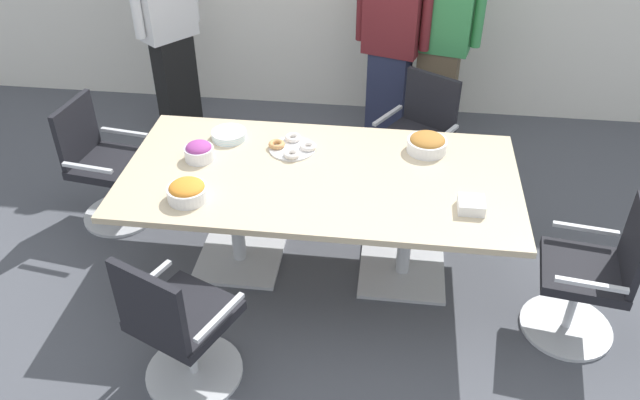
% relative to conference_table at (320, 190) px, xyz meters
% --- Properties ---
extents(ground_plane, '(10.00, 10.00, 0.01)m').
position_rel_conference_table_xyz_m(ground_plane, '(0.00, 0.00, -0.63)').
color(ground_plane, '#4C4F56').
extents(conference_table, '(2.40, 1.20, 0.75)m').
position_rel_conference_table_xyz_m(conference_table, '(0.00, 0.00, 0.00)').
color(conference_table, '#CCB793').
rests_on(conference_table, ground).
extents(office_chair_0, '(0.61, 0.61, 0.91)m').
position_rel_conference_table_xyz_m(office_chair_0, '(1.60, -0.38, -0.22)').
color(office_chair_0, silver).
rests_on(office_chair_0, ground).
extents(office_chair_1, '(0.74, 0.74, 0.91)m').
position_rel_conference_table_xyz_m(office_chair_1, '(0.62, 1.03, -0.22)').
color(office_chair_1, silver).
rests_on(office_chair_1, ground).
extents(office_chair_2, '(0.61, 0.61, 0.91)m').
position_rel_conference_table_xyz_m(office_chair_2, '(-1.60, 0.38, -0.22)').
color(office_chair_2, silver).
rests_on(office_chair_2, ground).
extents(office_chair_3, '(0.71, 0.71, 0.91)m').
position_rel_conference_table_xyz_m(office_chair_3, '(-0.61, -1.03, -0.22)').
color(office_chair_3, silver).
rests_on(office_chair_3, ground).
extents(person_standing_0, '(0.44, 0.53, 1.86)m').
position_rel_conference_table_xyz_m(person_standing_0, '(-1.46, 1.67, 0.36)').
color(person_standing_0, black).
rests_on(person_standing_0, ground).
extents(person_standing_1, '(0.61, 0.34, 1.78)m').
position_rel_conference_table_xyz_m(person_standing_1, '(0.37, 1.67, 0.31)').
color(person_standing_1, '#232842').
rests_on(person_standing_1, ground).
extents(person_standing_2, '(0.61, 0.31, 1.85)m').
position_rel_conference_table_xyz_m(person_standing_2, '(0.75, 1.69, 0.35)').
color(person_standing_2, brown).
rests_on(person_standing_2, ground).
extents(snack_bowl_pretzels, '(0.25, 0.25, 0.12)m').
position_rel_conference_table_xyz_m(snack_bowl_pretzels, '(0.64, 0.34, 0.18)').
color(snack_bowl_pretzels, white).
rests_on(snack_bowl_pretzels, conference_table).
extents(snack_bowl_chips_orange, '(0.23, 0.23, 0.12)m').
position_rel_conference_table_xyz_m(snack_bowl_chips_orange, '(-0.72, -0.36, 0.18)').
color(snack_bowl_chips_orange, white).
rests_on(snack_bowl_chips_orange, conference_table).
extents(snack_bowl_candy_mix, '(0.18, 0.18, 0.12)m').
position_rel_conference_table_xyz_m(snack_bowl_candy_mix, '(-0.77, 0.07, 0.18)').
color(snack_bowl_candy_mix, white).
rests_on(snack_bowl_candy_mix, conference_table).
extents(donut_platter, '(0.31, 0.31, 0.04)m').
position_rel_conference_table_xyz_m(donut_platter, '(-0.21, 0.26, 0.14)').
color(donut_platter, white).
rests_on(donut_platter, conference_table).
extents(plate_stack, '(0.23, 0.23, 0.05)m').
position_rel_conference_table_xyz_m(plate_stack, '(-0.65, 0.34, 0.15)').
color(plate_stack, white).
rests_on(plate_stack, conference_table).
extents(napkin_pile, '(0.15, 0.15, 0.06)m').
position_rel_conference_table_xyz_m(napkin_pile, '(0.88, -0.26, 0.16)').
color(napkin_pile, white).
rests_on(napkin_pile, conference_table).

